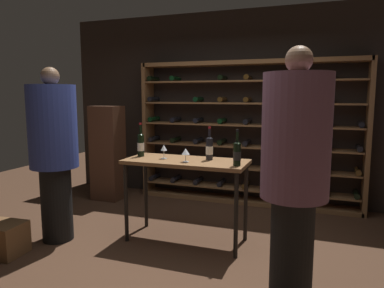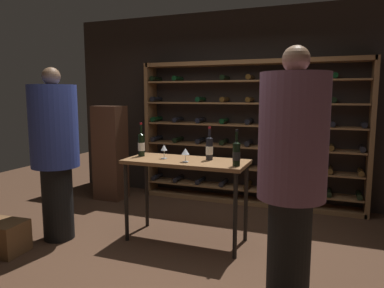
{
  "view_description": "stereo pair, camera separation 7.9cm",
  "coord_description": "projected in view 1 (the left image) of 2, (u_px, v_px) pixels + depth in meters",
  "views": [
    {
      "loc": [
        1.26,
        -3.35,
        1.62
      ],
      "look_at": [
        -0.06,
        0.27,
        1.09
      ],
      "focal_mm": 33.48,
      "sensor_mm": 36.0,
      "label": 1
    },
    {
      "loc": [
        1.33,
        -3.32,
        1.62
      ],
      "look_at": [
        -0.06,
        0.27,
        1.09
      ],
      "focal_mm": 33.48,
      "sensor_mm": 36.0,
      "label": 2
    }
  ],
  "objects": [
    {
      "name": "wine_bottle_green_slim",
      "position": [
        141.0,
        144.0,
        4.11
      ],
      "size": [
        0.08,
        0.08,
        0.39
      ],
      "color": "black",
      "rests_on": "tasting_table"
    },
    {
      "name": "wine_bottle_red_label",
      "position": [
        237.0,
        153.0,
        3.55
      ],
      "size": [
        0.08,
        0.08,
        0.37
      ],
      "color": "black",
      "rests_on": "tasting_table"
    },
    {
      "name": "ground_plane",
      "position": [
        188.0,
        250.0,
        3.76
      ],
      "size": [
        10.16,
        10.16,
        0.0
      ],
      "primitive_type": "plane",
      "color": "#472D1E"
    },
    {
      "name": "wine_rack",
      "position": [
        247.0,
        135.0,
        5.29
      ],
      "size": [
        3.3,
        0.32,
        2.11
      ],
      "color": "brown",
      "rests_on": "ground"
    },
    {
      "name": "wine_glass_stemmed_right",
      "position": [
        164.0,
        148.0,
        3.96
      ],
      "size": [
        0.07,
        0.07,
        0.16
      ],
      "color": "silver",
      "rests_on": "tasting_table"
    },
    {
      "name": "wine_bottle_amber_reserve",
      "position": [
        209.0,
        148.0,
        3.88
      ],
      "size": [
        0.08,
        0.08,
        0.36
      ],
      "color": "black",
      "rests_on": "tasting_table"
    },
    {
      "name": "back_wall",
      "position": [
        235.0,
        107.0,
        5.51
      ],
      "size": [
        5.54,
        0.1,
        2.87
      ],
      "primitive_type": "cube",
      "color": "black",
      "rests_on": "ground"
    },
    {
      "name": "tasting_table",
      "position": [
        186.0,
        169.0,
        3.91
      ],
      "size": [
        1.34,
        0.58,
        0.92
      ],
      "color": "brown",
      "rests_on": "ground"
    },
    {
      "name": "person_bystander_red_print",
      "position": [
        295.0,
        167.0,
        2.66
      ],
      "size": [
        0.5,
        0.5,
        1.97
      ],
      "rotation": [
        0.0,
        0.0,
        -2.28
      ],
      "color": "black",
      "rests_on": "ground"
    },
    {
      "name": "display_cabinet",
      "position": [
        108.0,
        153.0,
        5.54
      ],
      "size": [
        0.44,
        0.36,
        1.45
      ],
      "primitive_type": "cube",
      "color": "#4C2D1E",
      "rests_on": "ground"
    },
    {
      "name": "person_bystander_dark_jacket",
      "position": [
        54.0,
        147.0,
        3.91
      ],
      "size": [
        0.52,
        0.52,
        1.91
      ],
      "rotation": [
        0.0,
        0.0,
        2.64
      ],
      "color": "black",
      "rests_on": "ground"
    },
    {
      "name": "wine_glass_stemmed_left",
      "position": [
        186.0,
        152.0,
        3.76
      ],
      "size": [
        0.09,
        0.09,
        0.14
      ],
      "color": "silver",
      "rests_on": "tasting_table"
    },
    {
      "name": "wine_crate",
      "position": [
        0.0,
        238.0,
        3.65
      ],
      "size": [
        0.5,
        0.37,
        0.33
      ],
      "primitive_type": "cube",
      "rotation": [
        0.0,
        0.0,
        0.07
      ],
      "color": "brown",
      "rests_on": "ground"
    }
  ]
}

